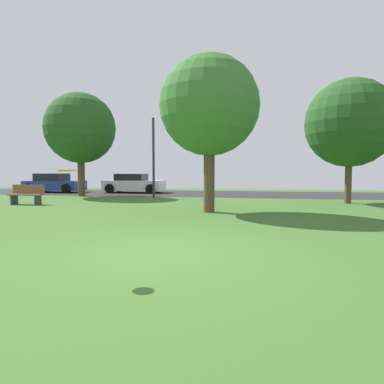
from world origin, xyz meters
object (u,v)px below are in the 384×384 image
Objects in this scene: parked_car_blue at (54,184)px; park_bench at (27,194)px; birch_tree_lone at (209,106)px; oak_tree_right at (80,128)px; frisbee_disc at (67,170)px; maple_tree_near at (350,123)px; street_lamp_post at (153,158)px; parked_car_white at (134,184)px.

parked_car_blue is 2.53× the size of park_bench.
birch_tree_lone reaches higher than parked_car_blue.
frisbee_disc is (7.27, -14.04, -2.51)m from oak_tree_right.
maple_tree_near reaches higher than parked_car_blue.
street_lamp_post is (4.67, 4.56, 1.79)m from park_bench.
park_bench is (-2.05, -8.58, -0.15)m from parked_car_white.
maple_tree_near reaches higher than park_bench.
parked_car_blue is 8.95m from park_bench.
parked_car_blue is at bearing -65.21° from park_bench.
park_bench is (-7.31, 9.06, -1.08)m from frisbee_disc.
street_lamp_post is (-2.63, 13.62, 0.70)m from frisbee_disc.
birch_tree_lone reaches higher than street_lamp_post.
parked_car_white is (2.01, 3.61, -3.45)m from oak_tree_right.
frisbee_disc is at bearing -73.41° from parked_car_white.
street_lamp_post reaches higher than parked_car_blue.
parked_car_white is at bearing 4.58° from parked_car_blue.
parked_car_white is 5.07m from street_lamp_post.
park_bench is (-14.60, -2.99, -3.28)m from maple_tree_near.
parked_car_white is at bearing -103.43° from park_bench.
street_lamp_post is at bearing 100.94° from frisbee_disc.
birch_tree_lone is 15.88m from parked_car_blue.
birch_tree_lone is 12.34m from parked_car_white.
parked_car_blue is (-18.35, 5.13, -3.13)m from maple_tree_near.
birch_tree_lone is 7.28m from street_lamp_post.
maple_tree_near is at bearing -7.78° from oak_tree_right.
birch_tree_lone is 9.31m from park_bench.
park_bench is (-0.04, -4.98, -3.60)m from oak_tree_right.
maple_tree_near is at bearing -24.03° from parked_car_white.
frisbee_disc is 11.69m from park_bench.
birch_tree_lone is 7.48m from maple_tree_near.
birch_tree_lone reaches higher than parked_car_white.
maple_tree_near is 10.17m from street_lamp_post.
parked_car_blue is 0.90× the size of street_lamp_post.
frisbee_disc reaches higher than park_bench.
street_lamp_post is (8.42, -3.56, 1.63)m from parked_car_blue.
frisbee_disc is 20.45m from parked_car_blue.
oak_tree_right reaches higher than parked_car_blue.
oak_tree_right is 4.99m from street_lamp_post.
frisbee_disc reaches higher than parked_car_white.
parked_car_white is at bearing 123.12° from street_lamp_post.
parked_car_white is (-5.26, 17.64, -0.93)m from frisbee_disc.
park_bench is at bearing 128.88° from frisbee_disc.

